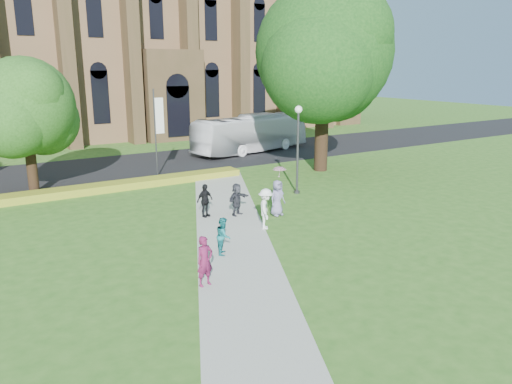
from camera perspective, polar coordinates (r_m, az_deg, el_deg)
ground at (r=21.10m, az=-1.18°, el=-6.59°), size 160.00×160.00×0.00m
road at (r=39.01m, az=-16.48°, el=2.63°), size 160.00×10.00×0.02m
footpath at (r=21.90m, az=-2.54°, el=-5.75°), size 15.58×28.54×0.04m
flower_hedge at (r=32.04m, az=-16.58°, el=0.54°), size 18.00×1.40×0.45m
cathedral at (r=60.36m, az=-13.25°, el=19.17°), size 52.60×18.25×28.00m
streetlamp at (r=29.60m, az=4.81°, el=6.06°), size 0.44×0.44×5.24m
large_tree at (r=36.25m, az=7.80°, el=15.53°), size 9.60×9.60×13.20m
street_tree_1 at (r=31.77m, az=-24.90°, el=8.86°), size 5.60×5.60×8.05m
banner_pole_0 at (r=34.61m, az=-11.28°, el=7.19°), size 0.70×0.10×6.00m
tour_coach at (r=44.24m, az=-0.55°, el=6.71°), size 12.07×5.22×3.27m
pedestrian_0 at (r=17.52m, az=-5.88°, el=-7.87°), size 0.72×0.53×1.80m
pedestrian_1 at (r=20.34m, az=-3.73°, el=-5.02°), size 0.90×0.94×1.53m
pedestrian_2 at (r=23.33m, az=1.12°, el=-1.93°), size 1.26×1.43×1.92m
pedestrian_3 at (r=25.30m, az=-5.87°, el=-0.97°), size 1.07×0.66×1.70m
pedestrian_4 at (r=25.42m, az=2.46°, el=-0.67°), size 0.99×0.73×1.84m
pedestrian_5 at (r=25.47m, az=-2.19°, el=-0.84°), size 1.61×1.08×1.67m
parasol at (r=25.31m, az=2.70°, el=2.08°), size 0.85×0.85×0.58m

